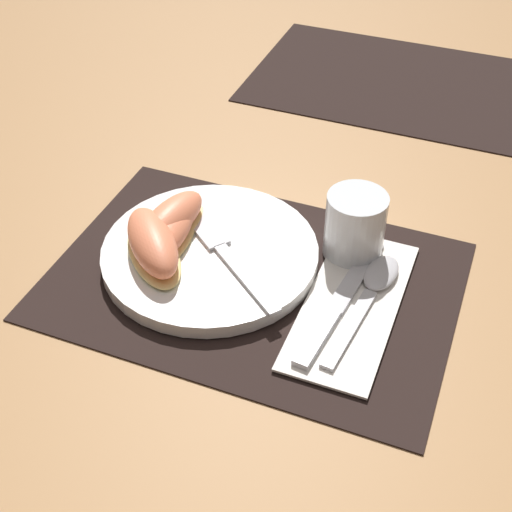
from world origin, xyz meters
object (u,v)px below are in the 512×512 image
Objects in this scene: fork at (224,250)px; citrus_wedge_1 at (166,231)px; knife at (339,302)px; juice_glass at (355,229)px; spoon at (373,287)px; citrus_wedge_0 at (171,222)px; plate at (210,254)px; citrus_wedge_2 at (153,244)px.

citrus_wedge_1 reaches higher than fork.
juice_glass is at bearing 97.05° from knife.
citrus_wedge_0 reaches higher than spoon.
plate is 0.06m from citrus_wedge_0.
plate is 0.06m from citrus_wedge_1.
juice_glass reaches higher than citrus_wedge_0.
citrus_wedge_0 is at bearing 90.78° from citrus_wedge_2.
knife is at bearing -7.00° from plate.
plate is at bearing -9.45° from citrus_wedge_0.
citrus_wedge_0 is (-0.21, 0.03, 0.03)m from knife.
juice_glass is 0.37× the size of knife.
knife is 0.21m from citrus_wedge_2.
juice_glass is 0.22m from citrus_wedge_2.
citrus_wedge_2 is (-0.21, -0.02, 0.03)m from knife.
citrus_wedge_0 is (-0.23, -0.01, 0.02)m from spoon.
plate is at bearing 178.25° from fork.
plate is 1.35× the size of spoon.
citrus_wedge_0 is (-0.20, -0.06, -0.00)m from juice_glass.
knife is 0.04m from spoon.
plate is 1.47× the size of fork.
plate is at bearing 7.13° from citrus_wedge_1.
plate is 0.18m from spoon.
juice_glass is 0.21m from citrus_wedge_1.
fork is 0.07m from citrus_wedge_0.
plate reaches higher than spoon.
citrus_wedge_0 is (-0.05, 0.01, 0.02)m from plate.
citrus_wedge_0 is 0.96× the size of citrus_wedge_2.
knife is 0.21m from citrus_wedge_0.
fork is 1.31× the size of citrus_wedge_1.
juice_glass is at bearing 25.99° from plate.
fork is 0.07m from citrus_wedge_1.
citrus_wedge_2 is at bearing -151.45° from juice_glass.
citrus_wedge_1 reaches higher than knife.
spoon is 0.17m from fork.
fork reaches higher than knife.
knife is (0.16, -0.02, -0.00)m from plate.
fork is at bearing -7.53° from citrus_wedge_0.
citrus_wedge_0 is 0.02m from citrus_wedge_1.
plate is at bearing 173.00° from knife.
spoon is 0.24m from citrus_wedge_0.
juice_glass is 0.61× the size of citrus_wedge_1.
fork is (-0.13, -0.07, -0.02)m from juice_glass.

